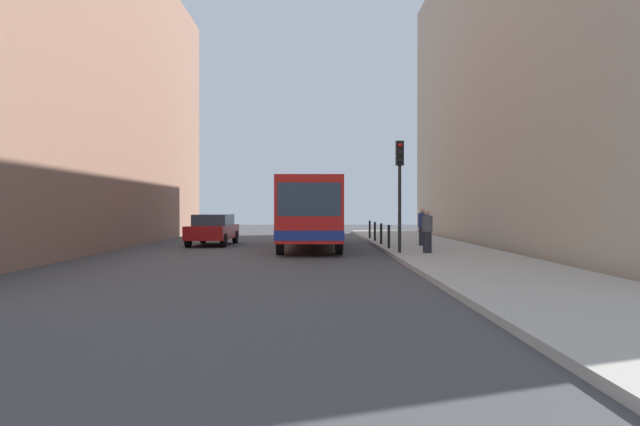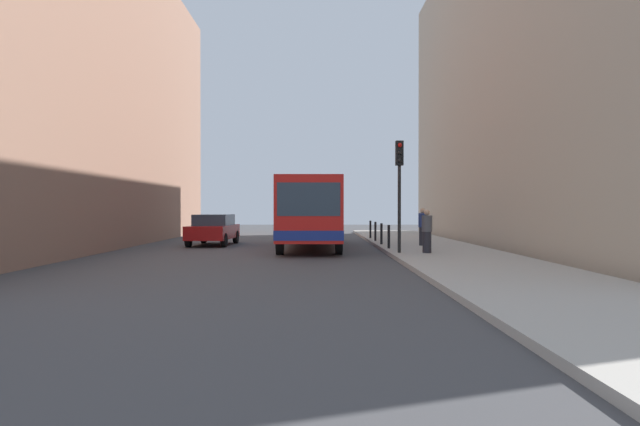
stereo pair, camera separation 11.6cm
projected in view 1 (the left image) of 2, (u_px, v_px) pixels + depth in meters
The scene contains 13 objects.
ground_plane at pixel (304, 254), 22.54m from camera, with size 80.00×80.00×0.00m, color #424244.
sidewalk at pixel (442, 252), 22.59m from camera, with size 4.40×40.00×0.15m, color #ADA89E.
building_left at pixel (53, 84), 26.35m from camera, with size 7.00×32.00×14.85m, color #936B56.
building_right at pixel (555, 73), 26.59m from camera, with size 7.00×32.00×16.02m, color #B2A38C.
bus at pixel (311, 209), 26.22m from camera, with size 2.57×11.03×3.00m.
car_beside_bus at pixel (213, 229), 27.95m from camera, with size 2.00×4.47×1.48m.
traffic_light at pixel (400, 175), 21.22m from camera, with size 0.28×0.33×4.10m.
bollard_near at pixel (389, 237), 23.53m from camera, with size 0.11×0.11×0.95m, color black.
bollard_mid at pixel (381, 234), 26.22m from camera, with size 0.11×0.11×0.95m, color black.
bollard_far at pixel (375, 231), 28.92m from camera, with size 0.11×0.11×0.95m, color black.
bollard_farthest at pixel (370, 229), 31.61m from camera, with size 0.11×0.11×0.95m, color black.
pedestrian_near_signal at pixel (427, 231), 21.14m from camera, with size 0.38×0.38×1.58m.
pedestrian_mid_sidewalk at pixel (423, 227), 25.34m from camera, with size 0.38×0.38×1.63m.
Camera 1 is at (0.40, -22.53, 1.78)m, focal length 32.55 mm.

